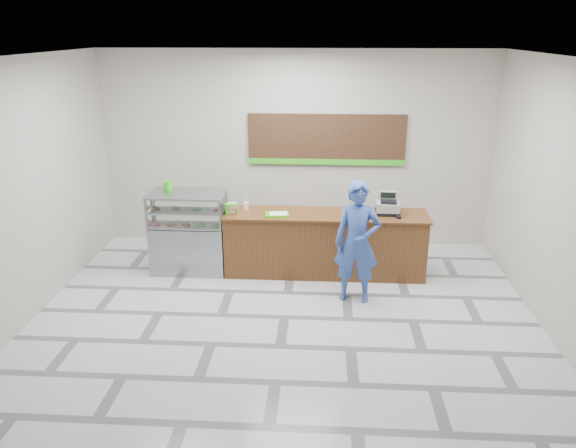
# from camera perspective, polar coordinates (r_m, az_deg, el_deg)

# --- Properties ---
(floor) EXTENTS (7.00, 7.00, 0.00)m
(floor) POSITION_cam_1_polar(r_m,az_deg,el_deg) (7.96, -0.37, -9.44)
(floor) COLOR silver
(floor) RESTS_ON ground
(back_wall) EXTENTS (7.00, 0.00, 7.00)m
(back_wall) POSITION_cam_1_polar(r_m,az_deg,el_deg) (10.18, 0.78, 7.55)
(back_wall) COLOR #B5AFA6
(back_wall) RESTS_ON floor
(ceiling) EXTENTS (7.00, 7.00, 0.00)m
(ceiling) POSITION_cam_1_polar(r_m,az_deg,el_deg) (6.98, -0.43, 16.62)
(ceiling) COLOR silver
(ceiling) RESTS_ON back_wall
(sales_counter) EXTENTS (3.26, 0.76, 1.03)m
(sales_counter) POSITION_cam_1_polar(r_m,az_deg,el_deg) (9.13, 3.75, -1.99)
(sales_counter) COLOR brown
(sales_counter) RESTS_ON floor
(display_case) EXTENTS (1.22, 0.72, 1.33)m
(display_case) POSITION_cam_1_polar(r_m,az_deg,el_deg) (9.32, -10.00, -0.74)
(display_case) COLOR gray
(display_case) RESTS_ON floor
(menu_board) EXTENTS (2.80, 0.06, 0.90)m
(menu_board) POSITION_cam_1_polar(r_m,az_deg,el_deg) (10.09, 3.93, 8.46)
(menu_board) COLOR black
(menu_board) RESTS_ON back_wall
(cash_register) EXTENTS (0.38, 0.40, 0.34)m
(cash_register) POSITION_cam_1_polar(r_m,az_deg,el_deg) (9.05, 10.10, 1.85)
(cash_register) COLOR black
(cash_register) RESTS_ON sales_counter
(card_terminal) EXTENTS (0.08, 0.16, 0.04)m
(card_terminal) POSITION_cam_1_polar(r_m,az_deg,el_deg) (8.91, 11.15, 0.78)
(card_terminal) COLOR black
(card_terminal) RESTS_ON sales_counter
(serving_tray) EXTENTS (0.41, 0.32, 0.02)m
(serving_tray) POSITION_cam_1_polar(r_m,az_deg,el_deg) (8.87, -1.10, 1.02)
(serving_tray) COLOR #33BC0B
(serving_tray) RESTS_ON sales_counter
(napkin_box) EXTENTS (0.15, 0.15, 0.13)m
(napkin_box) POSITION_cam_1_polar(r_m,az_deg,el_deg) (9.11, -5.66, 1.75)
(napkin_box) COLOR white
(napkin_box) RESTS_ON sales_counter
(straw_cup) EXTENTS (0.08, 0.08, 0.12)m
(straw_cup) POSITION_cam_1_polar(r_m,az_deg,el_deg) (9.13, -4.28, 1.83)
(straw_cup) COLOR silver
(straw_cup) RESTS_ON sales_counter
(promo_box) EXTENTS (0.21, 0.16, 0.16)m
(promo_box) POSITION_cam_1_polar(r_m,az_deg,el_deg) (8.96, -5.81, 1.58)
(promo_box) COLOR green
(promo_box) RESTS_ON sales_counter
(donut_decal) EXTENTS (0.16, 0.16, 0.00)m
(donut_decal) POSITION_cam_1_polar(r_m,az_deg,el_deg) (8.96, 7.60, 0.97)
(donut_decal) COLOR pink
(donut_decal) RESTS_ON sales_counter
(green_cup_left) EXTENTS (0.08, 0.08, 0.12)m
(green_cup_left) POSITION_cam_1_polar(r_m,az_deg,el_deg) (9.45, -12.36, 3.93)
(green_cup_left) COLOR green
(green_cup_left) RESTS_ON display_case
(green_cup_right) EXTENTS (0.10, 0.10, 0.15)m
(green_cup_right) POSITION_cam_1_polar(r_m,az_deg,el_deg) (9.33, -11.99, 3.85)
(green_cup_right) COLOR green
(green_cup_right) RESTS_ON display_case
(customer) EXTENTS (0.71, 0.52, 1.80)m
(customer) POSITION_cam_1_polar(r_m,az_deg,el_deg) (8.16, 7.04, -1.85)
(customer) COLOR #314F9E
(customer) RESTS_ON floor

